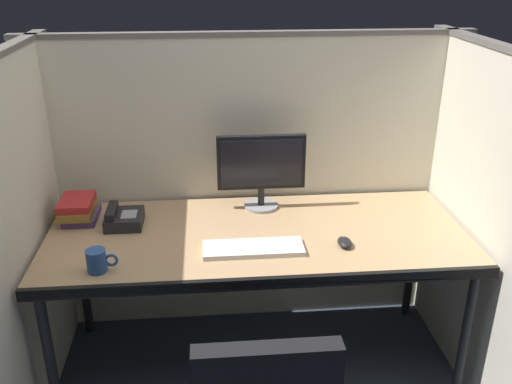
# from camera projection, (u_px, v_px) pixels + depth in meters

# --- Properties ---
(cubicle_partition_rear) EXTENTS (2.21, 0.06, 1.57)m
(cubicle_partition_rear) POSITION_uv_depth(u_px,v_px,m) (249.00, 185.00, 2.92)
(cubicle_partition_rear) COLOR beige
(cubicle_partition_rear) RESTS_ON ground
(cubicle_partition_left) EXTENTS (0.06, 1.41, 1.57)m
(cubicle_partition_left) POSITION_uv_depth(u_px,v_px,m) (24.00, 243.00, 2.34)
(cubicle_partition_left) COLOR beige
(cubicle_partition_left) RESTS_ON ground
(cubicle_partition_right) EXTENTS (0.06, 1.41, 1.57)m
(cubicle_partition_right) POSITION_uv_depth(u_px,v_px,m) (479.00, 224.00, 2.50)
(cubicle_partition_right) COLOR beige
(cubicle_partition_right) RESTS_ON ground
(desk) EXTENTS (1.90, 0.80, 0.74)m
(desk) POSITION_uv_depth(u_px,v_px,m) (257.00, 243.00, 2.54)
(desk) COLOR tan
(desk) RESTS_ON ground
(monitor_center) EXTENTS (0.43, 0.17, 0.37)m
(monitor_center) POSITION_uv_depth(u_px,v_px,m) (261.00, 167.00, 2.70)
(monitor_center) COLOR gray
(monitor_center) RESTS_ON desk
(keyboard_main) EXTENTS (0.43, 0.15, 0.02)m
(keyboard_main) POSITION_uv_depth(u_px,v_px,m) (253.00, 248.00, 2.38)
(keyboard_main) COLOR silver
(keyboard_main) RESTS_ON desk
(computer_mouse) EXTENTS (0.06, 0.10, 0.04)m
(computer_mouse) POSITION_uv_depth(u_px,v_px,m) (345.00, 242.00, 2.41)
(computer_mouse) COLOR black
(computer_mouse) RESTS_ON desk
(coffee_mug) EXTENTS (0.13, 0.08, 0.09)m
(coffee_mug) POSITION_uv_depth(u_px,v_px,m) (97.00, 261.00, 2.21)
(coffee_mug) COLOR #264C8C
(coffee_mug) RESTS_ON desk
(desk_phone) EXTENTS (0.17, 0.19, 0.09)m
(desk_phone) POSITION_uv_depth(u_px,v_px,m) (123.00, 218.00, 2.59)
(desk_phone) COLOR black
(desk_phone) RESTS_ON desk
(book_stack) EXTENTS (0.16, 0.22, 0.11)m
(book_stack) POSITION_uv_depth(u_px,v_px,m) (79.00, 209.00, 2.63)
(book_stack) COLOR #4C3366
(book_stack) RESTS_ON desk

